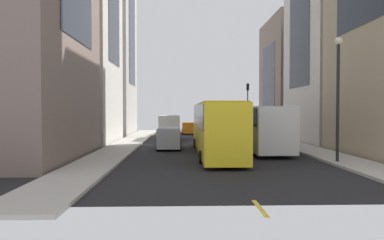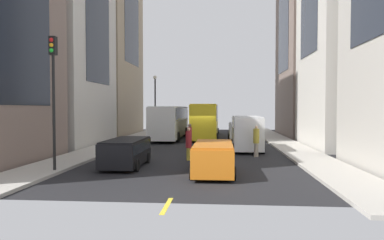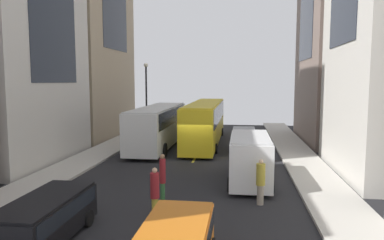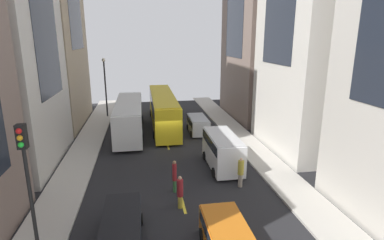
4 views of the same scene
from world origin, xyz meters
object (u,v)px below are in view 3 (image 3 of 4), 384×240
pedestrian_waiting_curb (155,191)px  pedestrian_walking_far (163,175)px  streetcar_yellow (205,119)px  pedestrian_crossing_near (261,181)px  car_silver_2 (244,138)px  city_bus_white (158,123)px  car_black_1 (45,216)px  delivery_van_white (250,156)px

pedestrian_waiting_curb → pedestrian_walking_far: bearing=65.1°
streetcar_yellow → pedestrian_crossing_near: size_ratio=7.21×
car_silver_2 → pedestrian_crossing_near: pedestrian_crossing_near is taller
pedestrian_waiting_curb → city_bus_white: bearing=74.3°
car_black_1 → pedestrian_crossing_near: 8.81m
car_silver_2 → pedestrian_waiting_curb: pedestrian_waiting_curb is taller
car_silver_2 → pedestrian_crossing_near: size_ratio=1.98×
delivery_van_white → pedestrian_crossing_near: 3.33m
delivery_van_white → pedestrian_waiting_curb: delivery_van_white is taller
pedestrian_waiting_curb → car_black_1: bearing=-167.7°
city_bus_white → pedestrian_walking_far: 13.60m
delivery_van_white → pedestrian_walking_far: (-4.01, -3.33, -0.34)m
pedestrian_crossing_near → pedestrian_waiting_curb: 4.74m
pedestrian_crossing_near → pedestrian_walking_far: bearing=-118.6°
streetcar_yellow → car_black_1: (-3.47, -20.37, -1.23)m
city_bus_white → pedestrian_waiting_curb: size_ratio=5.88×
car_silver_2 → delivery_van_white: bearing=-88.4°
car_black_1 → streetcar_yellow: bearing=80.3°
streetcar_yellow → car_black_1: streetcar_yellow is taller
pedestrian_waiting_curb → pedestrian_crossing_near: bearing=-2.9°
city_bus_white → streetcar_yellow: size_ratio=0.80×
streetcar_yellow → pedestrian_crossing_near: (3.97, -15.67, -1.05)m
city_bus_white → car_silver_2: (6.99, -0.90, -0.99)m
delivery_van_white → pedestrian_waiting_curb: bearing=-126.4°
car_silver_2 → car_black_1: bearing=-111.9°
delivery_van_white → pedestrian_crossing_near: delivery_van_white is taller
car_black_1 → car_silver_2: 18.25m
pedestrian_waiting_curb → streetcar_yellow: bearing=60.9°
pedestrian_crossing_near → pedestrian_walking_far: size_ratio=0.95×
delivery_van_white → car_black_1: delivery_van_white is taller
streetcar_yellow → pedestrian_walking_far: streetcar_yellow is taller
pedestrian_crossing_near → pedestrian_walking_far: pedestrian_walking_far is taller
streetcar_yellow → city_bus_white: bearing=-145.1°
car_silver_2 → pedestrian_crossing_near: (0.63, -12.23, 0.07)m
car_black_1 → pedestrian_crossing_near: (7.45, 4.71, 0.19)m
city_bus_white → pedestrian_crossing_near: size_ratio=5.79×
delivery_van_white → car_silver_2: (-0.24, 8.95, -0.50)m
pedestrian_waiting_curb → pedestrian_walking_far: 1.97m
streetcar_yellow → pedestrian_waiting_curb: 17.72m
city_bus_white → car_silver_2: size_ratio=2.92×
streetcar_yellow → car_silver_2: streetcar_yellow is taller
pedestrian_waiting_curb → pedestrian_walking_far: size_ratio=0.93×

